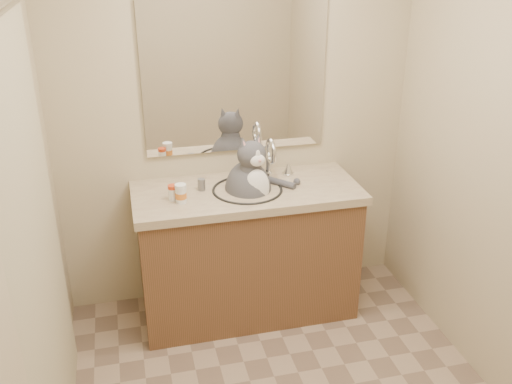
% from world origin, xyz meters
% --- Properties ---
extents(room, '(2.22, 2.52, 2.42)m').
position_xyz_m(room, '(0.00, 0.00, 1.20)').
color(room, gray).
rests_on(room, ground).
extents(vanity, '(1.34, 0.59, 1.12)m').
position_xyz_m(vanity, '(0.00, 0.96, 0.44)').
color(vanity, brown).
rests_on(vanity, ground).
extents(mirror, '(1.10, 0.02, 0.90)m').
position_xyz_m(mirror, '(0.00, 1.24, 1.45)').
color(mirror, white).
rests_on(mirror, room).
extents(shower_curtain, '(0.02, 1.30, 1.93)m').
position_xyz_m(shower_curtain, '(-1.05, 0.10, 1.03)').
color(shower_curtain, '#BAB08C').
rests_on(shower_curtain, ground).
extents(cat, '(0.45, 0.37, 0.55)m').
position_xyz_m(cat, '(0.02, 0.95, 0.87)').
color(cat, '#4E4E53').
rests_on(cat, vanity).
extents(pill_bottle_redcap, '(0.07, 0.07, 0.09)m').
position_xyz_m(pill_bottle_redcap, '(-0.44, 0.91, 0.90)').
color(pill_bottle_redcap, white).
rests_on(pill_bottle_redcap, vanity).
extents(pill_bottle_orange, '(0.07, 0.07, 0.11)m').
position_xyz_m(pill_bottle_orange, '(-0.40, 0.87, 0.90)').
color(pill_bottle_orange, white).
rests_on(pill_bottle_orange, vanity).
extents(grey_canister, '(0.05, 0.05, 0.07)m').
position_xyz_m(grey_canister, '(-0.26, 1.01, 0.89)').
color(grey_canister, slate).
rests_on(grey_canister, vanity).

